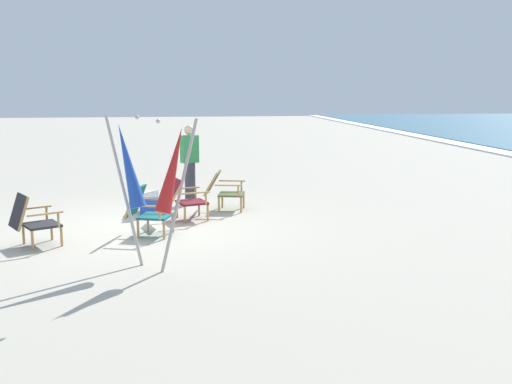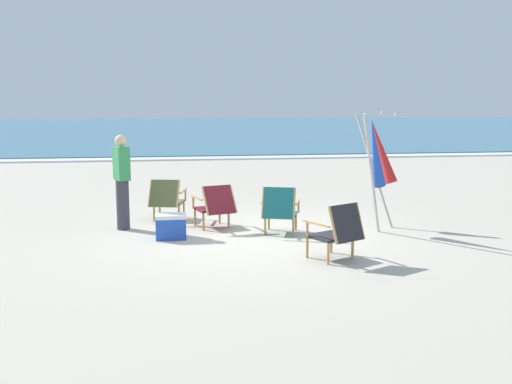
{
  "view_description": "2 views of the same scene",
  "coord_description": "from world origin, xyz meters",
  "px_view_note": "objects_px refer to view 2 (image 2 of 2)",
  "views": [
    {
      "loc": [
        10.21,
        0.51,
        2.38
      ],
      "look_at": [
        0.48,
        1.87,
        0.66
      ],
      "focal_mm": 42.0,
      "sensor_mm": 36.0,
      "label": 1
    },
    {
      "loc": [
        -1.23,
        -9.49,
        2.26
      ],
      "look_at": [
        0.24,
        0.92,
        0.59
      ],
      "focal_mm": 42.0,
      "sensor_mm": 36.0,
      "label": 2
    }
  ],
  "objects_px": {
    "beach_chair_far_center": "(215,205)",
    "person_near_chairs": "(122,181)",
    "umbrella_furled_blue": "(375,154)",
    "beach_chair_front_left": "(280,209)",
    "beach_chair_back_right": "(167,198)",
    "cooler_box": "(171,226)",
    "beach_chair_mid_center": "(337,230)",
    "umbrella_furled_red": "(381,152)"
  },
  "relations": [
    {
      "from": "beach_chair_far_center",
      "to": "person_near_chairs",
      "type": "distance_m",
      "value": 1.64
    },
    {
      "from": "beach_chair_far_center",
      "to": "umbrella_furled_blue",
      "type": "distance_m",
      "value": 2.84
    },
    {
      "from": "beach_chair_far_center",
      "to": "beach_chair_front_left",
      "type": "distance_m",
      "value": 1.19
    },
    {
      "from": "beach_chair_back_right",
      "to": "umbrella_furled_blue",
      "type": "distance_m",
      "value": 3.86
    },
    {
      "from": "person_near_chairs",
      "to": "cooler_box",
      "type": "relative_size",
      "value": 3.33
    },
    {
      "from": "umbrella_furled_blue",
      "to": "cooler_box",
      "type": "distance_m",
      "value": 3.53
    },
    {
      "from": "beach_chair_far_center",
      "to": "umbrella_furled_blue",
      "type": "xyz_separation_m",
      "value": [
        2.58,
        -0.76,
        0.91
      ]
    },
    {
      "from": "beach_chair_mid_center",
      "to": "person_near_chairs",
      "type": "relative_size",
      "value": 0.53
    },
    {
      "from": "beach_chair_far_center",
      "to": "umbrella_furled_red",
      "type": "distance_m",
      "value": 3.03
    },
    {
      "from": "umbrella_furled_red",
      "to": "cooler_box",
      "type": "xyz_separation_m",
      "value": [
        -3.65,
        -0.46,
        -1.1
      ]
    },
    {
      "from": "person_near_chairs",
      "to": "beach_chair_mid_center",
      "type": "bearing_deg",
      "value": -38.6
    },
    {
      "from": "beach_chair_front_left",
      "to": "umbrella_furled_red",
      "type": "height_order",
      "value": "umbrella_furled_red"
    },
    {
      "from": "beach_chair_far_center",
      "to": "beach_chair_mid_center",
      "type": "distance_m",
      "value": 2.76
    },
    {
      "from": "beach_chair_mid_center",
      "to": "umbrella_furled_blue",
      "type": "xyz_separation_m",
      "value": [
        1.05,
        1.54,
        0.9
      ]
    },
    {
      "from": "beach_chair_back_right",
      "to": "person_near_chairs",
      "type": "height_order",
      "value": "person_near_chairs"
    },
    {
      "from": "umbrella_furled_red",
      "to": "cooler_box",
      "type": "bearing_deg",
      "value": -172.74
    },
    {
      "from": "beach_chair_mid_center",
      "to": "umbrella_furled_red",
      "type": "bearing_deg",
      "value": 57.43
    },
    {
      "from": "beach_chair_far_center",
      "to": "umbrella_furled_blue",
      "type": "height_order",
      "value": "umbrella_furled_blue"
    },
    {
      "from": "beach_chair_far_center",
      "to": "beach_chair_mid_center",
      "type": "xyz_separation_m",
      "value": [
        1.53,
        -2.3,
        0.01
      ]
    },
    {
      "from": "beach_chair_front_left",
      "to": "cooler_box",
      "type": "bearing_deg",
      "value": -179.26
    },
    {
      "from": "beach_chair_front_left",
      "to": "cooler_box",
      "type": "height_order",
      "value": "beach_chair_front_left"
    },
    {
      "from": "umbrella_furled_blue",
      "to": "person_near_chairs",
      "type": "xyz_separation_m",
      "value": [
        -4.16,
        0.94,
        -0.49
      ]
    },
    {
      "from": "person_near_chairs",
      "to": "umbrella_furled_red",
      "type": "bearing_deg",
      "value": -4.46
    },
    {
      "from": "beach_chair_mid_center",
      "to": "cooler_box",
      "type": "relative_size",
      "value": 1.76
    },
    {
      "from": "beach_chair_front_left",
      "to": "person_near_chairs",
      "type": "distance_m",
      "value": 2.75
    },
    {
      "from": "person_near_chairs",
      "to": "beach_chair_far_center",
      "type": "bearing_deg",
      "value": -6.56
    },
    {
      "from": "beach_chair_back_right",
      "to": "umbrella_furled_blue",
      "type": "relative_size",
      "value": 0.43
    },
    {
      "from": "umbrella_furled_red",
      "to": "person_near_chairs",
      "type": "distance_m",
      "value": 4.5
    },
    {
      "from": "umbrella_furled_blue",
      "to": "cooler_box",
      "type": "height_order",
      "value": "umbrella_furled_blue"
    },
    {
      "from": "beach_chair_front_left",
      "to": "umbrella_furled_red",
      "type": "relative_size",
      "value": 0.41
    },
    {
      "from": "beach_chair_front_left",
      "to": "person_near_chairs",
      "type": "xyz_separation_m",
      "value": [
        -2.6,
        0.79,
        0.41
      ]
    },
    {
      "from": "beach_chair_mid_center",
      "to": "beach_chair_far_center",
      "type": "bearing_deg",
      "value": 123.66
    },
    {
      "from": "beach_chair_mid_center",
      "to": "beach_chair_back_right",
      "type": "bearing_deg",
      "value": 127.36
    },
    {
      "from": "umbrella_furled_blue",
      "to": "cooler_box",
      "type": "xyz_separation_m",
      "value": [
        -3.34,
        0.13,
        -1.13
      ]
    },
    {
      "from": "beach_chair_front_left",
      "to": "person_near_chairs",
      "type": "height_order",
      "value": "person_near_chairs"
    },
    {
      "from": "beach_chair_back_right",
      "to": "umbrella_furled_blue",
      "type": "xyz_separation_m",
      "value": [
        3.41,
        -1.56,
        0.91
      ]
    },
    {
      "from": "beach_chair_far_center",
      "to": "beach_chair_back_right",
      "type": "bearing_deg",
      "value": 136.26
    },
    {
      "from": "beach_chair_mid_center",
      "to": "cooler_box",
      "type": "distance_m",
      "value": 2.84
    },
    {
      "from": "umbrella_furled_red",
      "to": "umbrella_furled_blue",
      "type": "bearing_deg",
      "value": -117.54
    },
    {
      "from": "cooler_box",
      "to": "beach_chair_back_right",
      "type": "bearing_deg",
      "value": 92.87
    },
    {
      "from": "beach_chair_far_center",
      "to": "umbrella_furled_red",
      "type": "relative_size",
      "value": 0.45
    },
    {
      "from": "beach_chair_back_right",
      "to": "cooler_box",
      "type": "bearing_deg",
      "value": -87.13
    }
  ]
}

